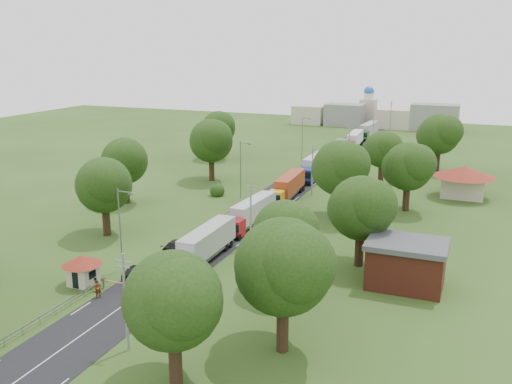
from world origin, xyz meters
The scene contains 45 objects.
ground centered at (0.00, 0.00, 0.00)m, with size 260.00×260.00×0.00m, color #2D4617.
road centered at (0.00, 20.00, 0.00)m, with size 8.00×200.00×0.04m, color black.
boom_barrier centered at (-1.36, -25.00, 0.89)m, with size 9.22×0.35×1.18m.
guard_booth centered at (-7.20, -25.00, 2.16)m, with size 4.40×4.40×3.45m.
guard_rail centered at (-5.00, -35.00, 0.00)m, with size 0.10×17.00×1.70m, color slate, non-canonical shape.
info_sign centered at (5.20, 35.00, 3.00)m, with size 0.12×3.10×4.10m.
pole_0 centered at (5.50, -35.00, 4.68)m, with size 1.60×0.24×9.00m.
pole_1 centered at (5.50, -7.00, 4.68)m, with size 1.60×0.24×9.00m.
pole_2 centered at (5.50, 21.00, 4.68)m, with size 1.60×0.24×9.00m.
pole_3 centered at (5.50, 49.00, 4.68)m, with size 1.60×0.24×9.00m.
pole_4 centered at (5.50, 77.00, 4.68)m, with size 1.60×0.24×9.00m.
pole_5 centered at (5.50, 105.00, 4.68)m, with size 1.60×0.24×9.00m.
lamp_0 centered at (-5.35, -20.00, 5.55)m, with size 2.03×0.22×10.00m.
lamp_1 centered at (-5.35, 15.00, 5.55)m, with size 2.03×0.22×10.00m.
lamp_2 centered at (-5.35, 50.00, 5.55)m, with size 2.03×0.22×10.00m.
tree_0 centered at (11.99, -37.84, 7.22)m, with size 8.80×8.80×11.07m.
tree_1 centered at (17.99, -29.83, 7.85)m, with size 9.60×9.60×12.05m.
tree_2 centered at (13.99, -17.86, 6.60)m, with size 8.00×8.00×10.10m.
tree_3 centered at (19.99, -7.84, 7.22)m, with size 8.80×8.80×11.07m.
tree_4 centered at (12.99, 10.17, 7.85)m, with size 9.60×9.60×12.05m.
tree_5 centered at (21.99, 18.16, 7.22)m, with size 8.80×8.80×11.07m.
tree_6 centered at (14.99, 35.14, 6.60)m, with size 8.00×8.00×10.10m.
tree_7 centered at (23.99, 50.17, 7.85)m, with size 9.60×9.60×12.05m.
tree_10 centered at (-15.01, -9.84, 7.22)m, with size 8.80×8.80×11.07m.
tree_11 centered at (-22.01, 5.16, 7.22)m, with size 8.80×8.80×11.07m.
tree_12 centered at (-16.01, 25.17, 7.85)m, with size 9.60×9.60×12.05m.
tree_13 centered at (-24.01, 45.16, 7.22)m, with size 8.80×8.80×11.07m.
house_brick centered at (26.00, -12.00, 2.65)m, with size 8.60×6.60×5.20m.
house_cream centered at (30.00, 30.00, 3.64)m, with size 10.08×10.08×5.80m.
distant_town centered at (0.68, 110.00, 3.49)m, with size 52.00×8.00×8.00m.
church centered at (-4.00, 118.00, 5.39)m, with size 5.00×5.00×12.30m.
truck_0 centered at (2.09, -13.74, 2.11)m, with size 2.53×14.37×3.98m.
truck_1 centered at (2.07, 1.50, 2.00)m, with size 3.01×13.65×3.77m.
truck_2 centered at (2.09, 18.16, 2.09)m, with size 3.07×14.25×3.94m.
truck_3 centered at (2.03, 35.62, 2.30)m, with size 2.70×15.64×4.34m.
truck_4 centered at (1.81, 53.13, 2.14)m, with size 2.90×14.56×4.03m.
truck_5 centered at (1.95, 70.60, 2.09)m, with size 3.06×14.27×3.94m.
truck_6 centered at (2.14, 88.10, 2.16)m, with size 3.09×14.73×4.07m.
car_lane_front centered at (-3.00, -21.00, 0.72)m, with size 1.70×4.23×1.44m, color black.
car_lane_mid centered at (-1.00, -18.00, 0.66)m, with size 1.40×4.01×1.32m, color #AFB3B8.
car_lane_rear centered at (-2.61, -12.00, 0.79)m, with size 2.22×5.45×1.58m, color black.
car_verge_near centered at (5.81, 10.19, 0.69)m, with size 2.28×4.95×1.38m, color white.
car_verge_far centered at (8.00, 31.49, 0.73)m, with size 1.72×4.29×1.46m, color slate.
pedestrian_near centered at (-3.50, -27.23, 0.93)m, with size 0.68×0.45×1.86m, color gray.
pedestrian_booth centered at (-4.80, -26.00, 0.78)m, with size 0.76×0.59×1.56m, color gray.
Camera 1 is at (32.59, -72.26, 26.01)m, focal length 40.00 mm.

